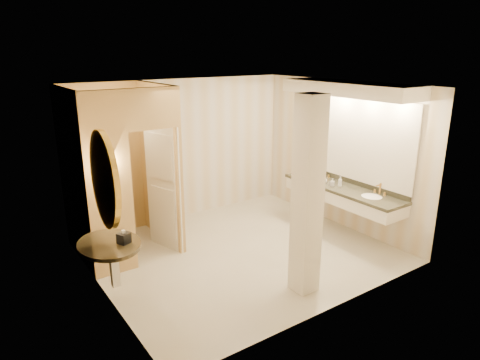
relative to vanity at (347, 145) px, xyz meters
The scene contains 16 objects.
floor 2.59m from the vanity, 169.22° to the left, with size 4.50×4.50×0.00m, color beige.
ceiling 2.28m from the vanity, 169.22° to the left, with size 4.50×4.50×0.00m, color silver.
wall_back 3.11m from the vanity, 129.78° to the left, with size 4.50×0.02×2.70m, color beige.
wall_front 2.57m from the vanity, 140.65° to the right, with size 4.50×0.02×2.70m, color beige.
wall_left 4.26m from the vanity, behind, with size 0.02×4.00×2.70m, color beige.
wall_right 0.54m from the vanity, 54.33° to the left, with size 0.02×4.00×2.70m, color beige.
toilet_closet 3.39m from the vanity, 156.47° to the left, with size 1.50×1.55×2.70m.
wall_sconce 3.99m from the vanity, 168.32° to the left, with size 0.14×0.14×0.42m.
vanity is the anchor object (origin of this frame).
console_shelf 4.20m from the vanity, behind, with size 0.95×0.95×1.93m.
pillar 2.20m from the vanity, 151.02° to the right, with size 0.31×0.31×2.70m, color white.
tissue_box 4.11m from the vanity, behind, with size 0.14×0.14×0.14m, color black.
toilet 4.23m from the vanity, 152.21° to the left, with size 0.39×0.68×0.69m, color white.
soap_bottle_a 0.71m from the vanity, 138.88° to the left, with size 0.06×0.06×0.14m, color beige.
soap_bottle_b 0.80m from the vanity, 106.71° to the left, with size 0.08×0.08×0.10m, color silver.
soap_bottle_c 0.67m from the vanity, 144.28° to the left, with size 0.07×0.07×0.18m, color #C6B28C.
Camera 1 is at (-3.67, -5.28, 3.20)m, focal length 32.00 mm.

